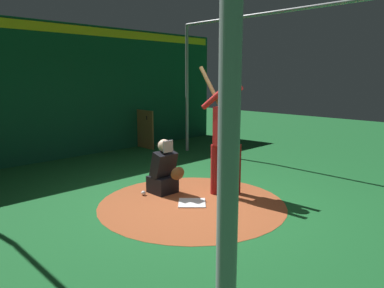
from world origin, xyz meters
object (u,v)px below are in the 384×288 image
(batter, at_px, (226,130))
(catcher, at_px, (164,172))
(bat_rack, at_px, (142,130))
(baseball_0, at_px, (143,193))
(home_plate, at_px, (192,203))

(batter, relative_size, catcher, 2.28)
(bat_rack, relative_size, baseball_0, 14.32)
(bat_rack, bearing_deg, baseball_0, -36.55)
(baseball_0, bearing_deg, batter, 49.89)
(batter, distance_m, baseball_0, 1.73)
(catcher, xyz_separation_m, baseball_0, (-0.14, -0.34, -0.32))
(home_plate, height_order, catcher, catcher)
(bat_rack, bearing_deg, batter, -18.94)
(bat_rack, distance_m, baseball_0, 4.26)
(catcher, height_order, baseball_0, catcher)
(batter, height_order, catcher, batter)
(batter, xyz_separation_m, catcher, (-0.74, -0.71, -0.73))
(batter, relative_size, bat_rack, 2.01)
(catcher, bearing_deg, baseball_0, -113.06)
(home_plate, distance_m, batter, 1.31)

